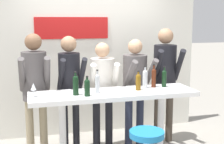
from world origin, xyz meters
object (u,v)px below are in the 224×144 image
Objects in this scene: person_left at (70,81)px; wine_bottle_6 at (145,78)px; person_center_right at (165,72)px; wine_bottle_5 at (138,81)px; wine_bottle_3 at (97,83)px; wine_bottle_0 at (164,78)px; wine_bottle_2 at (87,87)px; wine_glass_0 at (33,87)px; person_far_left at (35,82)px; person_center_left at (103,85)px; tasting_table at (114,104)px; person_center at (135,82)px; wine_bottle_1 at (76,84)px; wine_bottle_4 at (154,77)px.

wine_bottle_6 is at bearing -29.97° from person_left.
person_center_right reaches higher than person_left.
wine_bottle_3 is at bearing -178.54° from wine_bottle_5.
person_center_right is at bearing 42.73° from wine_bottle_5.
person_center_right is at bearing 64.45° from wine_bottle_0.
person_center_right is 1.60m from wine_bottle_2.
wine_bottle_6 is at bearing -128.95° from person_center_right.
wine_bottle_2 is 1.44× the size of wine_glass_0.
wine_bottle_3 is 0.99× the size of wine_bottle_6.
person_far_left is at bearing -170.68° from person_center_right.
wine_bottle_3 is (-0.20, -0.56, 0.16)m from person_center_left.
wine_bottle_5 reaches higher than wine_glass_0.
person_center is (0.49, 0.56, 0.17)m from tasting_table.
person_center_right reaches higher than wine_bottle_3.
wine_bottle_1 is (-1.53, -0.68, 0.03)m from person_center_right.
person_center_right is at bearing 23.90° from wine_bottle_1.
wine_bottle_3 reaches higher than wine_glass_0.
wine_bottle_2 is (-0.87, -0.70, 0.12)m from person_center.
person_center_left is 1.16m from wine_glass_0.
person_far_left is 2.02m from person_center_right.
person_center_left is at bearing 146.47° from wine_bottle_4.
person_center_left is 0.79m from wine_bottle_2.
wine_bottle_4 reaches higher than wine_glass_0.
wine_bottle_4 is 0.13m from wine_bottle_6.
person_center_right is 10.47× the size of wine_glass_0.
wine_glass_0 is (-0.81, -0.01, -0.01)m from wine_bottle_3.
wine_bottle_1 is (-0.49, -0.60, 0.16)m from person_center_left.
person_center is 0.54m from person_center_right.
person_far_left is 0.97× the size of person_center_right.
tasting_table is at bearing -171.78° from wine_bottle_0.
person_left is 0.64m from wine_bottle_1.
tasting_table is 8.68× the size of wine_bottle_2.
person_left is at bearing 89.57° from wine_bottle_1.
person_far_left is 6.80× the size of wine_bottle_5.
person_left is at bearing 49.00° from wine_glass_0.
person_center is 5.54× the size of wine_bottle_3.
person_left reaches higher than person_center.
person_center is 1.63m from wine_glass_0.
person_center_left is 6.25× the size of wine_bottle_5.
wine_bottle_5 is (-0.43, -0.10, -0.01)m from wine_bottle_0.
person_far_left reaches higher than wine_bottle_6.
wine_bottle_0 is (0.77, 0.11, 0.30)m from tasting_table.
wine_bottle_5 is (1.34, -0.55, 0.04)m from person_far_left.
person_far_left reaches higher than person_center_left.
person_center is at bearing 121.95° from wine_bottle_0.
wine_bottle_4 is 1.24× the size of wine_bottle_5.
person_left is 1.22m from wine_bottle_4.
tasting_table is 6.75× the size of wine_bottle_4.
person_center_right is 5.66× the size of wine_bottle_4.
person_center_right is at bearing 43.68° from wine_bottle_6.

